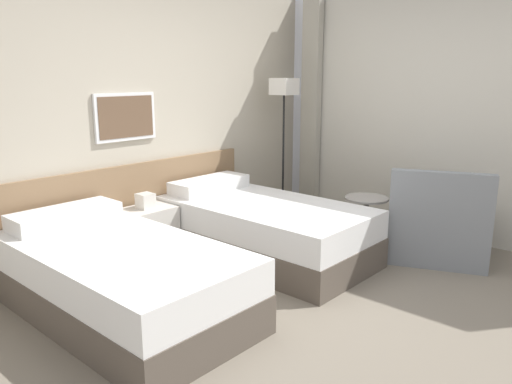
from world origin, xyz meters
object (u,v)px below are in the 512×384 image
Objects in this scene: side_table at (366,214)px; nightstand at (147,233)px; bed_near_door at (120,278)px; armchair at (437,230)px; floor_lamp at (284,101)px; bed_near_window at (264,229)px.

nightstand is at bearing 138.13° from side_table.
bed_near_door is 2.94m from armchair.
bed_near_door reaches higher than nightstand.
side_table is at bearing -15.27° from bed_near_door.
side_table is 0.68m from armchair.
floor_lamp is at bearing 75.94° from side_table.
bed_near_door is 2.47m from side_table.
nightstand is at bearing 43.97° from bed_near_door.
floor_lamp is (2.71, 0.67, 1.14)m from bed_near_door.
floor_lamp is 1.53× the size of armchair.
bed_near_window is at bearing -43.97° from nightstand.
armchair is (1.06, -1.26, 0.00)m from bed_near_window.
nightstand is 0.59× the size of armchair.
nightstand is 2.24m from floor_lamp.
floor_lamp is at bearing -3.05° from nightstand.
nightstand is 1.17× the size of side_table.
nightstand reaches higher than side_table.
side_table is at bearing -41.87° from nightstand.
bed_near_door is 3.66× the size of side_table.
floor_lamp is at bearing 13.83° from bed_near_door.
nightstand is 0.38× the size of floor_lamp.
bed_near_window is 1.83× the size of armchair.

